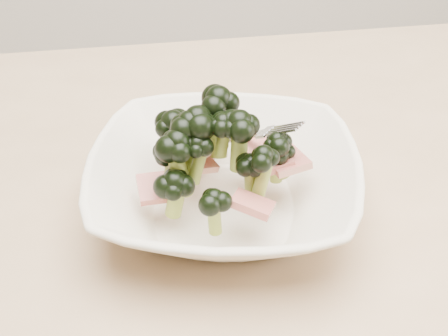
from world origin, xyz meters
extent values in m
cube|color=tan|center=(0.00, 0.00, 0.73)|extent=(1.20, 0.80, 0.04)
imported|color=beige|center=(-0.06, 0.00, 0.78)|extent=(0.30, 0.30, 0.06)
cylinder|color=olive|center=(-0.04, -0.02, 0.81)|extent=(0.01, 0.01, 0.03)
ellipsoid|color=black|center=(-0.04, -0.02, 0.82)|extent=(0.03, 0.03, 0.02)
cylinder|color=olive|center=(-0.11, 0.00, 0.81)|extent=(0.02, 0.01, 0.04)
ellipsoid|color=black|center=(-0.11, 0.00, 0.83)|extent=(0.03, 0.03, 0.02)
cylinder|color=olive|center=(-0.09, 0.00, 0.82)|extent=(0.02, 0.02, 0.05)
ellipsoid|color=black|center=(-0.09, 0.00, 0.85)|extent=(0.04, 0.04, 0.03)
cylinder|color=olive|center=(-0.03, -0.03, 0.81)|extent=(0.02, 0.01, 0.04)
ellipsoid|color=black|center=(-0.03, -0.03, 0.84)|extent=(0.03, 0.03, 0.02)
cylinder|color=olive|center=(-0.06, 0.00, 0.84)|extent=(0.02, 0.01, 0.03)
ellipsoid|color=black|center=(-0.06, 0.00, 0.85)|extent=(0.03, 0.03, 0.02)
cylinder|color=olive|center=(-0.06, 0.04, 0.81)|extent=(0.02, 0.02, 0.04)
ellipsoid|color=black|center=(-0.06, 0.04, 0.83)|extent=(0.03, 0.03, 0.02)
cylinder|color=olive|center=(-0.08, 0.01, 0.83)|extent=(0.02, 0.02, 0.05)
ellipsoid|color=black|center=(-0.08, 0.01, 0.85)|extent=(0.04, 0.04, 0.03)
cylinder|color=olive|center=(-0.11, -0.03, 0.79)|extent=(0.02, 0.02, 0.03)
ellipsoid|color=black|center=(-0.11, -0.03, 0.81)|extent=(0.04, 0.04, 0.03)
cylinder|color=olive|center=(-0.10, -0.01, 0.81)|extent=(0.03, 0.02, 0.06)
ellipsoid|color=black|center=(-0.10, -0.01, 0.84)|extent=(0.04, 0.04, 0.03)
cylinder|color=olive|center=(-0.01, 0.00, 0.80)|extent=(0.01, 0.02, 0.04)
ellipsoid|color=black|center=(-0.01, 0.00, 0.83)|extent=(0.03, 0.03, 0.02)
cylinder|color=olive|center=(-0.05, -0.01, 0.83)|extent=(0.02, 0.02, 0.04)
ellipsoid|color=black|center=(-0.05, -0.01, 0.86)|extent=(0.04, 0.04, 0.03)
cylinder|color=olive|center=(-0.08, -0.06, 0.79)|extent=(0.01, 0.01, 0.03)
ellipsoid|color=black|center=(-0.08, -0.06, 0.81)|extent=(0.03, 0.03, 0.02)
cylinder|color=olive|center=(-0.10, 0.04, 0.80)|extent=(0.02, 0.02, 0.03)
ellipsoid|color=black|center=(-0.10, 0.04, 0.82)|extent=(0.04, 0.04, 0.03)
cylinder|color=olive|center=(-0.05, 0.06, 0.80)|extent=(0.02, 0.02, 0.04)
ellipsoid|color=black|center=(-0.05, 0.06, 0.82)|extent=(0.03, 0.03, 0.02)
cylinder|color=olive|center=(-0.10, 0.05, 0.80)|extent=(0.02, 0.02, 0.05)
ellipsoid|color=black|center=(-0.10, 0.05, 0.83)|extent=(0.04, 0.04, 0.03)
cylinder|color=olive|center=(-0.08, -0.01, 0.82)|extent=(0.02, 0.01, 0.04)
ellipsoid|color=black|center=(-0.08, -0.01, 0.84)|extent=(0.03, 0.03, 0.02)
cylinder|color=olive|center=(-0.06, 0.03, 0.83)|extent=(0.02, 0.03, 0.06)
ellipsoid|color=black|center=(-0.06, 0.03, 0.86)|extent=(0.04, 0.04, 0.03)
cylinder|color=olive|center=(-0.01, 0.00, 0.80)|extent=(0.02, 0.02, 0.03)
ellipsoid|color=black|center=(-0.01, 0.00, 0.82)|extent=(0.03, 0.03, 0.03)
cube|color=maroon|center=(-0.04, -0.05, 0.80)|extent=(0.04, 0.04, 0.02)
cube|color=maroon|center=(-0.09, 0.03, 0.80)|extent=(0.05, 0.05, 0.03)
cube|color=maroon|center=(-0.08, 0.06, 0.78)|extent=(0.05, 0.05, 0.02)
cube|color=maroon|center=(-0.12, -0.01, 0.79)|extent=(0.04, 0.04, 0.02)
cube|color=maroon|center=(-0.02, 0.03, 0.80)|extent=(0.04, 0.04, 0.02)
cube|color=maroon|center=(-0.08, 0.03, 0.80)|extent=(0.05, 0.06, 0.02)
cube|color=maroon|center=(0.00, 0.01, 0.80)|extent=(0.04, 0.05, 0.02)
cube|color=maroon|center=(-0.01, 0.00, 0.80)|extent=(0.04, 0.04, 0.02)
camera|label=1|loc=(-0.13, -0.46, 1.14)|focal=50.00mm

